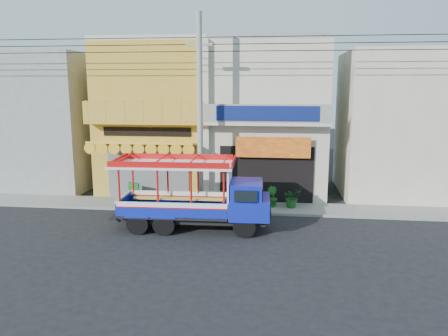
{
  "coord_description": "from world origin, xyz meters",
  "views": [
    {
      "loc": [
        2.42,
        -16.22,
        5.83
      ],
      "look_at": [
        0.19,
        2.5,
        2.26
      ],
      "focal_mm": 35.0,
      "sensor_mm": 36.0,
      "label": 1
    }
  ],
  "objects_px": {
    "utility_pole": "(203,104)",
    "songthaew_truck": "(204,196)",
    "green_sign": "(134,193)",
    "potted_plant_a": "(292,197)",
    "potted_plant_b": "(272,197)"
  },
  "relations": [
    {
      "from": "potted_plant_a",
      "to": "potted_plant_b",
      "type": "bearing_deg",
      "value": 152.91
    },
    {
      "from": "utility_pole",
      "to": "green_sign",
      "type": "relative_size",
      "value": 28.92
    },
    {
      "from": "green_sign",
      "to": "potted_plant_a",
      "type": "xyz_separation_m",
      "value": [
        7.8,
        -0.13,
        0.09
      ]
    },
    {
      "from": "green_sign",
      "to": "potted_plant_b",
      "type": "xyz_separation_m",
      "value": [
        6.86,
        -0.18,
        0.08
      ]
    },
    {
      "from": "green_sign",
      "to": "potted_plant_b",
      "type": "bearing_deg",
      "value": -1.5
    },
    {
      "from": "songthaew_truck",
      "to": "potted_plant_a",
      "type": "height_order",
      "value": "songthaew_truck"
    },
    {
      "from": "songthaew_truck",
      "to": "potted_plant_b",
      "type": "relative_size",
      "value": 6.56
    },
    {
      "from": "utility_pole",
      "to": "songthaew_truck",
      "type": "bearing_deg",
      "value": -80.38
    },
    {
      "from": "utility_pole",
      "to": "potted_plant_a",
      "type": "bearing_deg",
      "value": 11.21
    },
    {
      "from": "green_sign",
      "to": "potted_plant_b",
      "type": "distance_m",
      "value": 6.86
    },
    {
      "from": "utility_pole",
      "to": "green_sign",
      "type": "height_order",
      "value": "utility_pole"
    },
    {
      "from": "utility_pole",
      "to": "green_sign",
      "type": "distance_m",
      "value": 5.9
    },
    {
      "from": "potted_plant_a",
      "to": "utility_pole",
      "type": "bearing_deg",
      "value": 161.22
    },
    {
      "from": "utility_pole",
      "to": "songthaew_truck",
      "type": "distance_m",
      "value": 4.43
    },
    {
      "from": "utility_pole",
      "to": "potted_plant_a",
      "type": "distance_m",
      "value": 6.09
    }
  ]
}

